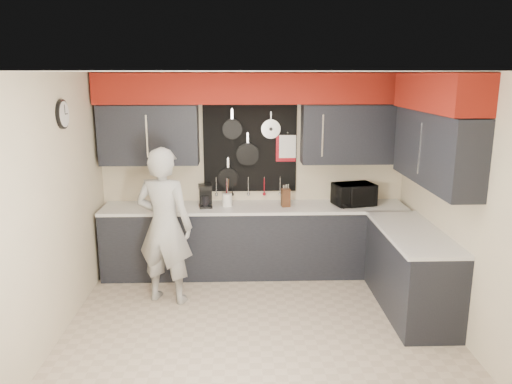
{
  "coord_description": "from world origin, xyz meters",
  "views": [
    {
      "loc": [
        -0.19,
        -4.75,
        2.59
      ],
      "look_at": [
        -0.01,
        0.5,
        1.33
      ],
      "focal_mm": 35.0,
      "sensor_mm": 36.0,
      "label": 1
    }
  ],
  "objects_px": {
    "utensil_crock": "(227,200)",
    "person": "(165,226)",
    "knife_block": "(286,198)",
    "coffee_maker": "(205,195)",
    "microwave": "(354,194)"
  },
  "relations": [
    {
      "from": "coffee_maker",
      "to": "person",
      "type": "xyz_separation_m",
      "value": [
        -0.41,
        -0.76,
        -0.17
      ]
    },
    {
      "from": "microwave",
      "to": "utensil_crock",
      "type": "relative_size",
      "value": 3.11
    },
    {
      "from": "utensil_crock",
      "to": "person",
      "type": "relative_size",
      "value": 0.09
    },
    {
      "from": "knife_block",
      "to": "person",
      "type": "relative_size",
      "value": 0.13
    },
    {
      "from": "knife_block",
      "to": "utensil_crock",
      "type": "relative_size",
      "value": 1.42
    },
    {
      "from": "knife_block",
      "to": "person",
      "type": "height_order",
      "value": "person"
    },
    {
      "from": "coffee_maker",
      "to": "knife_block",
      "type": "bearing_deg",
      "value": -10.46
    },
    {
      "from": "microwave",
      "to": "utensil_crock",
      "type": "xyz_separation_m",
      "value": [
        -1.64,
        0.01,
        -0.06
      ]
    },
    {
      "from": "microwave",
      "to": "coffee_maker",
      "type": "height_order",
      "value": "coffee_maker"
    },
    {
      "from": "microwave",
      "to": "utensil_crock",
      "type": "distance_m",
      "value": 1.64
    },
    {
      "from": "knife_block",
      "to": "utensil_crock",
      "type": "xyz_separation_m",
      "value": [
        -0.75,
        0.06,
        -0.03
      ]
    },
    {
      "from": "utensil_crock",
      "to": "person",
      "type": "height_order",
      "value": "person"
    },
    {
      "from": "person",
      "to": "utensil_crock",
      "type": "bearing_deg",
      "value": -114.17
    },
    {
      "from": "microwave",
      "to": "knife_block",
      "type": "xyz_separation_m",
      "value": [
        -0.89,
        -0.05,
        -0.02
      ]
    },
    {
      "from": "coffee_maker",
      "to": "person",
      "type": "distance_m",
      "value": 0.88
    }
  ]
}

